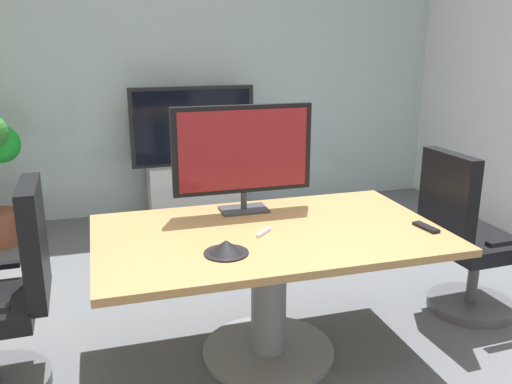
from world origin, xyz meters
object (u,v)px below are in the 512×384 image
conference_phone (226,248)px  remote_control (426,227)px  conference_table (269,265)px  tv_monitor (243,152)px  office_chair_left (5,308)px  wall_display_unit (194,175)px  office_chair_right (465,247)px

conference_phone → remote_control: 1.13m
conference_table → tv_monitor: (-0.04, 0.38, 0.56)m
office_chair_left → wall_display_unit: size_ratio=0.83×
tv_monitor → office_chair_right: bearing=-11.0°
tv_monitor → wall_display_unit: bearing=87.9°
tv_monitor → conference_phone: size_ratio=3.82×
tv_monitor → remote_control: size_ratio=4.94×
office_chair_right → wall_display_unit: size_ratio=0.83×
wall_display_unit → office_chair_right: bearing=-61.3°
conference_table → office_chair_left: 1.37m
office_chair_right → tv_monitor: (-1.41, 0.27, 0.66)m
conference_table → tv_monitor: tv_monitor is taller
conference_phone → remote_control: bearing=1.5°
conference_table → remote_control: remote_control is taller
conference_phone → remote_control: (1.13, 0.03, -0.02)m
wall_display_unit → conference_table: bearing=-90.9°
office_chair_left → office_chair_right: 2.74m
office_chair_left → remote_control: bearing=81.0°
office_chair_left → tv_monitor: size_ratio=1.30×
conference_table → remote_control: size_ratio=10.97×
conference_table → conference_phone: size_ratio=8.48×
conference_table → office_chair_left: (-1.37, 0.08, -0.10)m
office_chair_left → office_chair_right: same height
remote_control → conference_phone: bearing=173.7°
conference_table → office_chair_left: bearing=176.5°
tv_monitor → conference_table: bearing=-84.2°
tv_monitor → remote_control: bearing=-34.4°
office_chair_left → tv_monitor: (1.33, 0.30, 0.66)m
office_chair_left → conference_phone: (1.07, -0.33, 0.33)m
office_chair_left → wall_display_unit: (1.41, 2.46, -0.01)m
office_chair_right → wall_display_unit: wall_display_unit is taller
office_chair_right → tv_monitor: 1.58m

